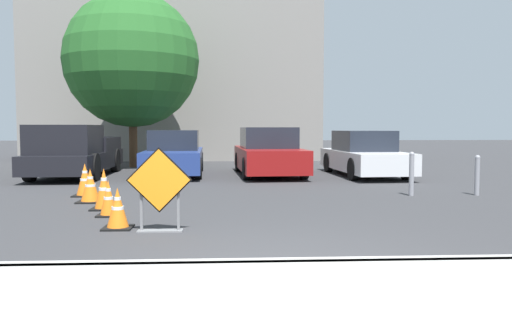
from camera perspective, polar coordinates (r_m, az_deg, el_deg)
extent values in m
plane|color=#333335|center=(15.24, -0.94, -2.10)|extent=(96.00, 96.00, 0.00)
cube|color=#999993|center=(5.38, 3.04, -12.05)|extent=(23.66, 0.20, 0.14)
cube|color=black|center=(7.42, -11.01, -2.25)|extent=(0.96, 0.03, 0.96)
cube|color=orange|center=(7.41, -11.02, -2.26)|extent=(0.90, 0.03, 0.90)
cube|color=slate|center=(7.58, -10.89, -7.94)|extent=(0.66, 0.20, 0.02)
cube|color=slate|center=(7.56, -12.97, -5.12)|extent=(0.04, 0.04, 0.77)
cube|color=slate|center=(7.48, -8.86, -5.16)|extent=(0.04, 0.04, 0.77)
cube|color=black|center=(7.94, -15.50, -7.46)|extent=(0.44, 0.44, 0.03)
cone|color=orange|center=(7.88, -15.53, -5.22)|extent=(0.32, 0.32, 0.60)
cylinder|color=white|center=(7.86, -15.55, -4.27)|extent=(0.10, 0.10, 0.05)
cylinder|color=white|center=(7.88, -15.53, -5.31)|extent=(0.18, 0.18, 0.05)
cube|color=black|center=(9.09, -16.48, -6.07)|extent=(0.38, 0.38, 0.03)
cone|color=orange|center=(9.04, -16.51, -4.11)|extent=(0.28, 0.28, 0.60)
cylinder|color=white|center=(9.03, -16.53, -3.28)|extent=(0.09, 0.09, 0.05)
cylinder|color=white|center=(9.05, -16.51, -4.18)|extent=(0.16, 0.16, 0.05)
cube|color=black|center=(9.84, -16.94, -5.34)|extent=(0.47, 0.47, 0.03)
cone|color=orange|center=(9.79, -16.98, -3.09)|extent=(0.35, 0.35, 0.75)
cylinder|color=white|center=(9.77, -17.00, -2.14)|extent=(0.11, 0.11, 0.07)
cylinder|color=white|center=(9.79, -16.98, -3.18)|extent=(0.19, 0.19, 0.07)
cube|color=black|center=(10.88, -18.38, -4.52)|extent=(0.52, 0.52, 0.03)
cone|color=orange|center=(10.83, -18.41, -2.71)|extent=(0.38, 0.38, 0.66)
cylinder|color=white|center=(10.82, -18.43, -1.95)|extent=(0.12, 0.12, 0.06)
cylinder|color=white|center=(10.83, -18.41, -2.78)|extent=(0.21, 0.21, 0.06)
cube|color=black|center=(11.89, -18.93, -3.85)|extent=(0.50, 0.50, 0.03)
cone|color=orange|center=(11.85, -18.96, -2.07)|extent=(0.37, 0.37, 0.71)
cylinder|color=white|center=(11.84, -18.98, -1.32)|extent=(0.12, 0.12, 0.06)
cylinder|color=white|center=(11.85, -18.96, -2.14)|extent=(0.21, 0.21, 0.06)
cube|color=black|center=(16.84, -19.81, -0.06)|extent=(2.10, 5.28, 0.55)
cube|color=black|center=(15.68, -20.97, 2.21)|extent=(1.85, 2.14, 0.85)
cube|color=black|center=(19.00, -18.09, 1.88)|extent=(1.85, 0.16, 0.45)
cube|color=black|center=(17.63, -16.07, 1.79)|extent=(0.18, 2.51, 0.45)
cube|color=black|center=(18.08, -21.81, 1.72)|extent=(0.18, 2.51, 0.45)
cylinder|color=black|center=(15.12, -18.06, -0.78)|extent=(0.27, 0.82, 0.81)
cylinder|color=black|center=(15.62, -24.45, -0.79)|extent=(0.27, 0.82, 0.81)
cylinder|color=black|center=(18.17, -15.80, -0.02)|extent=(0.27, 0.82, 0.81)
cylinder|color=black|center=(18.60, -21.22, -0.05)|extent=(0.27, 0.82, 0.81)
cube|color=navy|center=(16.48, -9.29, 0.05)|extent=(1.94, 4.74, 0.64)
cube|color=#1E232D|center=(16.57, -9.29, 2.28)|extent=(1.63, 2.21, 0.64)
cylinder|color=black|center=(15.01, -6.60, -0.94)|extent=(0.23, 0.67, 0.66)
cylinder|color=black|center=(15.13, -12.71, -0.97)|extent=(0.23, 0.67, 0.66)
cylinder|color=black|center=(17.90, -6.39, -0.20)|extent=(0.23, 0.67, 0.66)
cylinder|color=black|center=(18.00, -11.53, -0.23)|extent=(0.23, 0.67, 0.66)
cube|color=maroon|center=(16.23, 1.45, 0.15)|extent=(2.18, 4.78, 0.70)
cube|color=#1E232D|center=(16.32, 1.39, 2.58)|extent=(1.79, 2.25, 0.67)
cylinder|color=black|center=(14.98, 5.52, -0.93)|extent=(0.24, 0.68, 0.67)
cylinder|color=black|center=(14.71, -1.12, -0.99)|extent=(0.24, 0.68, 0.67)
cylinder|color=black|center=(17.81, 3.56, -0.19)|extent=(0.24, 0.68, 0.67)
cylinder|color=black|center=(17.59, -2.02, -0.23)|extent=(0.24, 0.68, 0.67)
cube|color=silver|center=(16.42, 12.27, -0.04)|extent=(2.01, 4.75, 0.62)
cube|color=#1E232D|center=(16.50, 12.17, 2.17)|extent=(1.66, 2.23, 0.65)
cylinder|color=black|center=(15.37, 16.82, -0.96)|extent=(0.24, 0.68, 0.67)
cylinder|color=black|center=(14.81, 11.08, -1.04)|extent=(0.24, 0.68, 0.67)
cylinder|color=black|center=(18.06, 13.23, -0.23)|extent=(0.24, 0.68, 0.67)
cylinder|color=black|center=(17.58, 8.28, -0.28)|extent=(0.24, 0.68, 0.67)
cylinder|color=gray|center=(11.79, 17.35, -1.65)|extent=(0.11, 0.11, 0.94)
sphere|color=gray|center=(11.76, 17.39, 0.63)|extent=(0.12, 0.12, 0.12)
cylinder|color=gray|center=(12.41, 23.95, -1.73)|extent=(0.11, 0.11, 0.86)
sphere|color=gray|center=(12.38, 24.00, 0.25)|extent=(0.12, 0.12, 0.12)
cube|color=gray|center=(25.86, -8.97, 10.02)|extent=(13.96, 5.00, 8.83)
cylinder|color=#513823|center=(20.12, -13.86, 2.35)|extent=(0.32, 0.32, 2.21)
sphere|color=#235B23|center=(20.29, -13.99, 11.01)|extent=(5.19, 5.19, 5.19)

